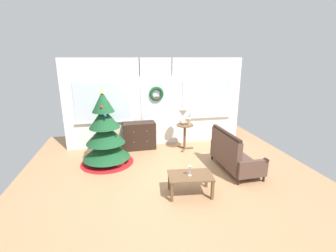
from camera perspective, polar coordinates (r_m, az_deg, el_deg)
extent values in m
plane|color=#AD7F56|center=(5.46, 0.62, -11.78)|extent=(6.76, 6.76, 0.00)
cube|color=white|center=(6.94, -15.47, 4.97)|extent=(2.15, 0.08, 2.55)
cube|color=white|center=(7.37, 9.00, 5.98)|extent=(2.15, 0.08, 2.55)
cube|color=white|center=(6.88, -3.00, 14.03)|extent=(0.94, 0.08, 0.50)
cube|color=silver|center=(7.01, -2.80, 3.55)|extent=(0.90, 0.05, 2.05)
cube|color=white|center=(7.13, -2.71, -1.00)|extent=(0.78, 0.02, 0.80)
cube|color=silver|center=(6.91, -2.81, 6.54)|extent=(0.78, 0.01, 1.10)
cube|color=silver|center=(6.87, -15.54, 5.49)|extent=(1.50, 0.01, 1.10)
cube|color=silver|center=(7.30, 9.18, 6.48)|extent=(1.50, 0.01, 1.10)
cube|color=silver|center=(6.99, -15.20, 0.87)|extent=(1.59, 0.06, 0.03)
cube|color=silver|center=(7.41, 9.02, 2.11)|extent=(1.59, 0.06, 0.03)
torus|color=#164424|center=(6.85, -2.78, 7.72)|extent=(0.41, 0.09, 0.41)
cube|color=red|center=(6.86, -2.75, 6.63)|extent=(0.10, 0.02, 0.10)
cylinder|color=#4C331E|center=(6.22, -14.40, -7.63)|extent=(0.10, 0.10, 0.20)
cone|color=red|center=(6.24, -14.37, -8.05)|extent=(1.31, 1.31, 0.10)
cone|color=#194C28|center=(6.11, -14.59, -5.18)|extent=(1.15, 1.15, 0.49)
cone|color=#194C28|center=(5.98, -14.86, -1.71)|extent=(0.94, 0.94, 0.49)
cone|color=#194C28|center=(5.88, -15.13, 1.91)|extent=(0.74, 0.74, 0.49)
cone|color=#194C28|center=(5.80, -15.41, 5.64)|extent=(0.53, 0.53, 0.49)
cone|color=#E0BC4C|center=(5.76, -15.61, 8.22)|extent=(0.12, 0.12, 0.12)
sphere|color=red|center=(5.62, -15.69, 4.42)|extent=(0.06, 0.06, 0.06)
sphere|color=gold|center=(5.72, -12.18, -1.20)|extent=(0.06, 0.06, 0.06)
sphere|color=silver|center=(6.00, -14.48, 5.53)|extent=(0.07, 0.07, 0.07)
sphere|color=#264CB2|center=(5.60, -14.87, 2.51)|extent=(0.06, 0.06, 0.06)
sphere|color=red|center=(6.00, -16.49, 5.11)|extent=(0.06, 0.06, 0.06)
cube|color=black|center=(6.87, -6.86, -2.31)|extent=(0.92, 0.46, 0.78)
sphere|color=tan|center=(6.59, -8.24, -1.45)|extent=(0.03, 0.03, 0.03)
sphere|color=tan|center=(6.63, -5.14, -1.24)|extent=(0.03, 0.03, 0.03)
sphere|color=tan|center=(6.68, -8.14, -3.90)|extent=(0.03, 0.03, 0.03)
sphere|color=tan|center=(6.72, -5.08, -3.68)|extent=(0.03, 0.03, 0.03)
cylinder|color=black|center=(5.58, 21.99, -11.59)|extent=(0.05, 0.05, 0.14)
cylinder|color=black|center=(6.58, 15.35, -6.63)|extent=(0.05, 0.05, 0.14)
cylinder|color=black|center=(5.27, 16.54, -12.72)|extent=(0.05, 0.05, 0.14)
cylinder|color=black|center=(6.32, 10.54, -7.27)|extent=(0.05, 0.05, 0.14)
cube|color=brown|center=(5.86, 15.98, -8.10)|extent=(0.78, 1.30, 0.14)
cube|color=brown|center=(5.58, 13.59, -4.95)|extent=(0.18, 1.27, 0.62)
cube|color=black|center=(5.47, 13.82, -1.62)|extent=(0.14, 1.24, 0.06)
cube|color=brown|center=(5.29, 19.70, -9.74)|extent=(0.67, 0.12, 0.38)
cylinder|color=black|center=(5.38, 22.49, -7.61)|extent=(0.09, 0.09, 0.09)
cube|color=brown|center=(6.36, 13.08, -4.74)|extent=(0.67, 0.12, 0.38)
cylinder|color=black|center=(6.44, 15.50, -3.06)|extent=(0.09, 0.09, 0.09)
cylinder|color=brown|center=(6.68, 4.08, 0.24)|extent=(0.48, 0.48, 0.02)
cylinder|color=brown|center=(6.79, 4.01, -2.75)|extent=(0.07, 0.07, 0.71)
cube|color=brown|center=(6.95, 5.24, -5.29)|extent=(0.20, 0.05, 0.04)
cube|color=brown|center=(7.02, 3.03, -5.03)|extent=(0.14, 0.20, 0.04)
cube|color=brown|center=(6.77, 3.61, -5.87)|extent=(0.14, 0.20, 0.04)
sphere|color=silver|center=(6.68, 3.51, 1.07)|extent=(0.16, 0.16, 0.16)
cylinder|color=silver|center=(6.65, 3.53, 2.14)|extent=(0.02, 0.02, 0.06)
cone|color=silver|center=(6.62, 3.54, 3.24)|extent=(0.28, 0.28, 0.20)
cylinder|color=tan|center=(6.63, 5.06, 0.91)|extent=(0.09, 0.09, 0.16)
sphere|color=tan|center=(6.61, 5.08, 1.58)|extent=(0.10, 0.10, 0.10)
cylinder|color=#4C7042|center=(6.58, 4.93, 2.41)|extent=(0.07, 0.01, 0.17)
cylinder|color=#4C7042|center=(6.58, 5.10, 2.42)|extent=(0.01, 0.01, 0.18)
cylinder|color=#4C7042|center=(6.59, 5.27, 2.43)|extent=(0.07, 0.01, 0.17)
cube|color=brown|center=(4.64, 5.39, -11.78)|extent=(0.89, 0.60, 0.03)
cube|color=brown|center=(4.50, 0.90, -15.64)|extent=(0.05, 0.05, 0.38)
cube|color=brown|center=(4.63, 10.62, -14.92)|extent=(0.05, 0.05, 0.38)
cube|color=brown|center=(4.88, 0.33, -12.92)|extent=(0.05, 0.05, 0.38)
cube|color=brown|center=(5.00, 9.23, -12.36)|extent=(0.05, 0.05, 0.38)
cylinder|color=silver|center=(4.61, 5.27, -11.71)|extent=(0.06, 0.06, 0.01)
cylinder|color=silver|center=(4.59, 5.28, -11.13)|extent=(0.01, 0.01, 0.10)
cone|color=silver|center=(4.54, 5.31, -10.07)|extent=(0.08, 0.08, 0.09)
cube|color=red|center=(5.97, -11.46, -8.49)|extent=(0.20, 0.18, 0.20)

